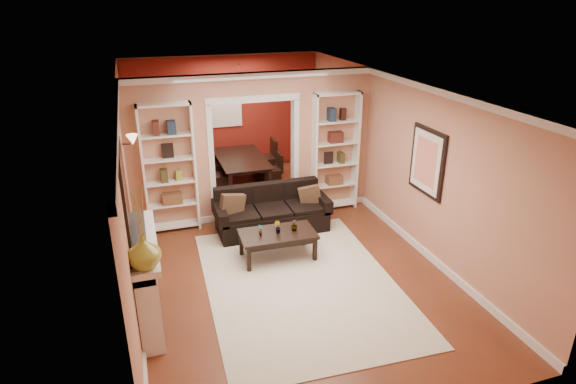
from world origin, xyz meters
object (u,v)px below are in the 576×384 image
object	(u,v)px
bookshelf_right	(335,152)
dining_table	(243,171)
bookshelf_left	(169,169)
sofa	(272,210)
fireplace	(148,279)
coffee_table	(278,245)

from	to	relation	value
bookshelf_right	dining_table	distance (m)	2.41
bookshelf_left	bookshelf_right	distance (m)	3.10
sofa	bookshelf_left	size ratio (longest dim) A/B	0.88
fireplace	dining_table	distance (m)	4.84
fireplace	sofa	bearing A→B (deg)	41.47
coffee_table	fireplace	world-z (taller)	fireplace
bookshelf_right	dining_table	world-z (taller)	bookshelf_right
sofa	fireplace	world-z (taller)	fireplace
bookshelf_left	fireplace	world-z (taller)	bookshelf_left
coffee_table	bookshelf_left	world-z (taller)	bookshelf_left
dining_table	coffee_table	bearing A→B (deg)	176.51
coffee_table	bookshelf_right	distance (m)	2.44
bookshelf_left	bookshelf_right	bearing A→B (deg)	0.00
bookshelf_right	coffee_table	bearing A→B (deg)	-135.99
coffee_table	bookshelf_left	distance (m)	2.34
sofa	bookshelf_left	xyz separation A→B (m)	(-1.67, 0.58, 0.75)
sofa	bookshelf_left	distance (m)	1.92
dining_table	bookshelf_right	bearing A→B (deg)	-141.08
sofa	dining_table	distance (m)	2.34
sofa	coffee_table	distance (m)	1.02
bookshelf_right	sofa	bearing A→B (deg)	-157.97
sofa	coffee_table	xyz separation A→B (m)	(-0.19, -0.99, -0.17)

